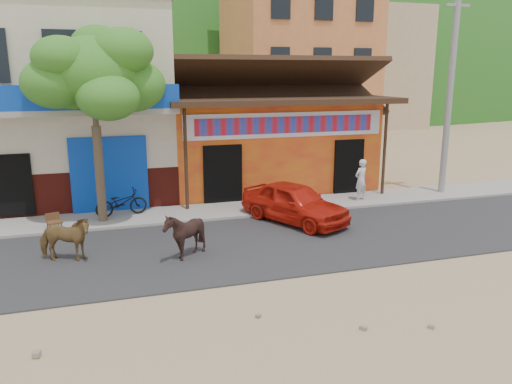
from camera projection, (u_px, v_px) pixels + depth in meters
ground at (307, 277)px, 11.81m from camera, size 120.00×120.00×0.00m
road at (273, 242)px, 14.13m from camera, size 60.00×5.00×0.04m
sidewalk at (241, 209)px, 17.38m from camera, size 60.00×2.00×0.12m
dance_club at (261, 142)px, 21.25m from camera, size 8.00×6.00×3.60m
cafe_building at (71, 105)px, 18.73m from camera, size 7.00×6.00×7.00m
apartment_front at (296, 53)px, 35.27m from camera, size 9.00×9.00×12.00m
apartment_rear at (367, 69)px, 43.63m from camera, size 8.00×8.00×10.00m
hillside at (127, 22)px, 74.09m from camera, size 100.00×40.00×24.00m
tree at (96, 126)px, 15.17m from camera, size 3.00×3.00×6.00m
utility_pole at (450, 88)px, 18.74m from camera, size 0.24×0.24×8.00m
cow_tan at (65, 239)px, 12.56m from camera, size 1.51×1.00×1.18m
cow_dark at (185, 234)px, 12.76m from camera, size 1.22×1.10×1.27m
red_car at (294, 203)px, 15.86m from camera, size 3.05×4.01×1.27m
scooter at (121, 203)px, 16.31m from camera, size 1.75×0.88×0.88m
pedestrian at (361, 180)px, 18.24m from camera, size 0.65×0.54×1.52m
cafe_chair_left at (53, 215)px, 14.91m from camera, size 0.51×0.51×0.87m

